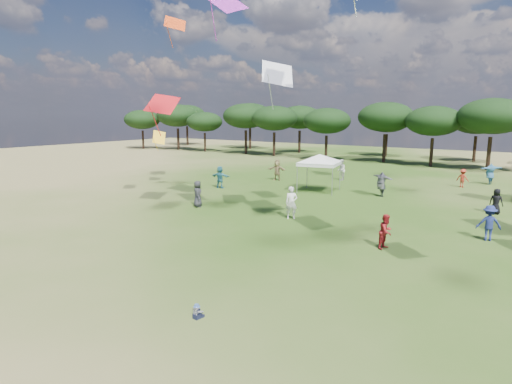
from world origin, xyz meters
TOP-DOWN VIEW (x-y plane):
  - ground at (0.00, 0.00)m, footprint 140.00×140.00m
  - tree_line at (2.39, 47.41)m, footprint 108.78×17.63m
  - tent_left at (-6.05, 22.85)m, footprint 5.68×5.68m
  - toddler at (0.25, 1.89)m, footprint 0.31×0.34m
  - festival_crowd at (-0.66, 23.71)m, footprint 30.37×24.00m

SIDE VIEW (x-z plane):
  - ground at x=0.00m, z-range 0.00..0.00m
  - toddler at x=0.25m, z-range -0.02..0.42m
  - festival_crowd at x=-0.66m, z-range -0.07..1.85m
  - tent_left at x=-6.05m, z-range 1.18..4.38m
  - tree_line at x=2.39m, z-range 1.54..9.31m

